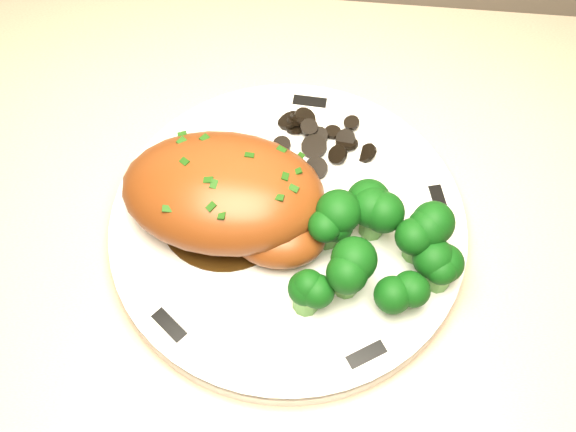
{
  "coord_description": "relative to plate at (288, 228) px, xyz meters",
  "views": [
    {
      "loc": [
        -0.02,
        1.42,
        1.47
      ],
      "look_at": [
        -0.05,
        1.71,
        0.98
      ],
      "focal_mm": 45.0,
      "sensor_mm": 36.0,
      "label": 1
    }
  ],
  "objects": [
    {
      "name": "plate",
      "position": [
        0.0,
        0.0,
        0.0
      ],
      "size": [
        0.31,
        0.31,
        0.02
      ],
      "primitive_type": "cylinder",
      "rotation": [
        0.0,
        0.0,
        0.1
      ],
      "color": "white",
      "rests_on": "counter"
    },
    {
      "name": "rim_accent_0",
      "position": [
        0.01,
        0.12,
        0.01
      ],
      "size": [
        0.03,
        0.01,
        0.0
      ],
      "primitive_type": "cube",
      "rotation": [
        0.0,
        0.0,
        3.08
      ],
      "color": "black",
      "rests_on": "plate"
    },
    {
      "name": "broccoli_florets",
      "position": [
        0.07,
        -0.04,
        0.03
      ],
      "size": [
        0.13,
        0.1,
        0.05
      ],
      "rotation": [
        0.0,
        0.0,
        -0.06
      ],
      "color": "#528F3C",
      "rests_on": "plate"
    },
    {
      "name": "mushroom_pile",
      "position": [
        0.03,
        0.07,
        0.01
      ],
      "size": [
        0.08,
        0.06,
        0.02
      ],
      "color": "black",
      "rests_on": "plate"
    },
    {
      "name": "rim_accent_3",
      "position": [
        0.07,
        -0.1,
        0.01
      ],
      "size": [
        0.03,
        0.02,
        0.0
      ],
      "primitive_type": "cube",
      "rotation": [
        0.0,
        0.0,
        6.85
      ],
      "color": "black",
      "rests_on": "plate"
    },
    {
      "name": "rim_accent_1",
      "position": [
        -0.12,
        0.04,
        0.01
      ],
      "size": [
        0.02,
        0.03,
        0.0
      ],
      "primitive_type": "cube",
      "rotation": [
        0.0,
        0.0,
        4.34
      ],
      "color": "black",
      "rests_on": "plate"
    },
    {
      "name": "rim_accent_2",
      "position": [
        -0.08,
        -0.1,
        0.01
      ],
      "size": [
        0.03,
        0.03,
        0.0
      ],
      "primitive_type": "cube",
      "rotation": [
        0.0,
        0.0,
        5.6
      ],
      "color": "black",
      "rests_on": "plate"
    },
    {
      "name": "rim_accent_4",
      "position": [
        0.12,
        0.03,
        0.01
      ],
      "size": [
        0.02,
        0.03,
        0.0
      ],
      "primitive_type": "cube",
      "rotation": [
        0.0,
        0.0,
        8.11
      ],
      "color": "black",
      "rests_on": "plate"
    },
    {
      "name": "gravy_pool",
      "position": [
        -0.05,
        0.0,
        0.01
      ],
      "size": [
        0.11,
        0.11,
        0.0
      ],
      "primitive_type": "cylinder",
      "color": "#321E09",
      "rests_on": "plate"
    },
    {
      "name": "chicken_breast",
      "position": [
        -0.04,
        0.0,
        0.04
      ],
      "size": [
        0.16,
        0.11,
        0.06
      ],
      "rotation": [
        0.0,
        0.0,
        -0.03
      ],
      "color": "brown",
      "rests_on": "plate"
    }
  ]
}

